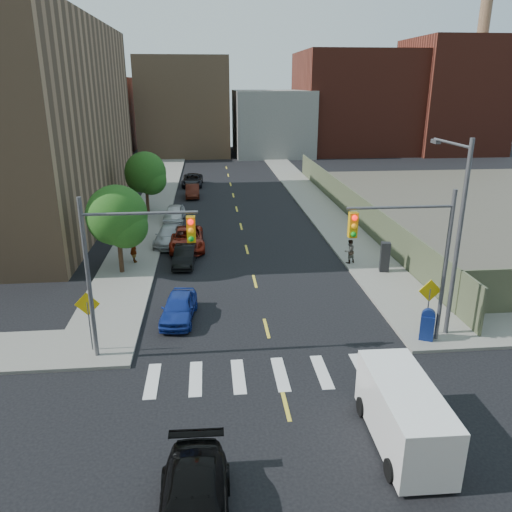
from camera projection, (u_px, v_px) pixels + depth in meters
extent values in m
plane|color=black|center=(295.00, 441.00, 16.34)|extent=(160.00, 160.00, 0.00)
cube|color=gray|center=(161.00, 189.00, 54.63)|extent=(3.50, 73.00, 0.15)
cube|color=gray|center=(300.00, 187.00, 56.04)|extent=(3.50, 73.00, 0.15)
cube|color=brown|center=(350.00, 203.00, 43.13)|extent=(0.12, 44.00, 2.50)
cube|color=#592319|center=(82.00, 117.00, 78.18)|extent=(14.00, 18.00, 12.00)
cube|color=#8C6B4C|center=(185.00, 106.00, 81.02)|extent=(14.00, 16.00, 15.00)
cube|color=gray|center=(271.00, 123.00, 81.24)|extent=(12.00, 16.00, 10.00)
cube|color=#592319|center=(353.00, 103.00, 83.40)|extent=(18.00, 18.00, 16.00)
cube|color=#592319|center=(451.00, 96.00, 82.64)|extent=(14.00, 16.00, 18.00)
cylinder|color=#8C6B4C|center=(478.00, 64.00, 81.37)|extent=(1.80, 1.80, 28.00)
cylinder|color=#59595E|center=(89.00, 282.00, 20.15)|extent=(0.18, 0.18, 7.00)
cylinder|color=#59595E|center=(140.00, 213.00, 19.44)|extent=(4.50, 0.12, 0.12)
cube|color=#E5A50C|center=(191.00, 229.00, 19.84)|extent=(0.35, 0.30, 1.05)
cylinder|color=#59595E|center=(445.00, 269.00, 21.51)|extent=(0.18, 0.18, 7.00)
cylinder|color=#59595E|center=(401.00, 207.00, 20.39)|extent=(4.50, 0.12, 0.12)
cube|color=#E5A50C|center=(353.00, 225.00, 20.44)|extent=(0.35, 0.30, 1.05)
cylinder|color=#59595E|center=(458.00, 243.00, 21.72)|extent=(0.20, 0.20, 9.00)
cylinder|color=#59595E|center=(452.00, 143.00, 21.97)|extent=(0.12, 3.50, 0.12)
cube|color=#59595E|center=(436.00, 141.00, 23.51)|extent=(0.25, 0.60, 0.18)
cylinder|color=#59595E|center=(90.00, 328.00, 21.35)|extent=(0.06, 0.06, 2.40)
cube|color=yellow|center=(87.00, 304.00, 20.99)|extent=(1.06, 0.04, 1.06)
cylinder|color=#59595E|center=(427.00, 313.00, 22.71)|extent=(0.06, 0.06, 2.40)
cube|color=yellow|center=(430.00, 291.00, 22.35)|extent=(1.06, 0.04, 1.06)
cylinder|color=#59595E|center=(133.00, 236.00, 34.04)|extent=(0.06, 0.06, 2.40)
cube|color=yellow|center=(132.00, 221.00, 33.68)|extent=(1.06, 0.04, 1.06)
cylinder|color=#332114|center=(120.00, 254.00, 30.23)|extent=(0.28, 0.28, 2.64)
sphere|color=#164714|center=(117.00, 215.00, 29.44)|extent=(3.60, 3.60, 3.60)
sphere|color=#164714|center=(126.00, 226.00, 29.40)|extent=(2.64, 2.64, 2.64)
sphere|color=#164714|center=(112.00, 221.00, 29.91)|extent=(2.88, 2.88, 2.88)
cylinder|color=#332114|center=(147.00, 199.00, 44.33)|extent=(0.28, 0.28, 2.64)
sphere|color=#164714|center=(145.00, 172.00, 43.54)|extent=(3.60, 3.60, 3.60)
sphere|color=#164714|center=(151.00, 180.00, 43.50)|extent=(2.64, 2.64, 2.64)
sphere|color=#164714|center=(142.00, 176.00, 44.02)|extent=(2.88, 2.88, 2.88)
imported|color=navy|center=(179.00, 307.00, 24.56)|extent=(1.93, 3.98, 1.31)
imported|color=black|center=(185.00, 256.00, 32.05)|extent=(1.56, 3.79, 1.22)
imported|color=maroon|center=(187.00, 239.00, 35.14)|extent=(2.64, 5.32, 1.45)
imported|color=#ABAFB3|center=(169.00, 236.00, 36.11)|extent=(2.24, 4.65, 1.30)
imported|color=silver|center=(174.00, 213.00, 42.11)|extent=(1.87, 4.12, 1.37)
imported|color=#3C140C|center=(192.00, 191.00, 51.05)|extent=(1.46, 3.96, 1.30)
imported|color=black|center=(192.00, 180.00, 56.64)|extent=(2.40, 4.93, 1.35)
imported|color=black|center=(194.00, 510.00, 12.86)|extent=(2.06, 4.84, 1.39)
cube|color=white|center=(404.00, 413.00, 15.93)|extent=(1.89, 4.72, 1.98)
cube|color=black|center=(386.00, 375.00, 17.53)|extent=(1.69, 1.11, 0.81)
cylinder|color=black|center=(362.00, 407.00, 17.57)|extent=(0.26, 0.69, 0.68)
cylinder|color=black|center=(409.00, 404.00, 17.70)|extent=(0.26, 0.69, 0.68)
cylinder|color=black|center=(391.00, 470.00, 14.69)|extent=(0.26, 0.69, 0.68)
cylinder|color=black|center=(447.00, 467.00, 14.81)|extent=(0.26, 0.69, 0.68)
cube|color=navy|center=(427.00, 327.00, 22.38)|extent=(0.74, 0.68, 1.16)
cylinder|color=navy|center=(429.00, 315.00, 22.18)|extent=(0.66, 0.50, 0.59)
cube|color=black|center=(385.00, 257.00, 30.39)|extent=(0.63, 0.55, 1.85)
imported|color=gray|center=(134.00, 248.00, 32.04)|extent=(0.67, 0.81, 1.91)
imported|color=gray|center=(349.00, 251.00, 31.87)|extent=(0.91, 0.82, 1.55)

